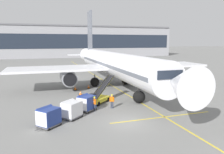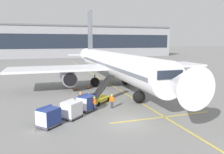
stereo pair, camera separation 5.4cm
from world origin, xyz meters
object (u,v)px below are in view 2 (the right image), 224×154
Objects in this scene: belt_loader at (99,96)px; safety_cone_engine_keepout at (75,88)px; baggage_cart_second at (71,109)px; ground_crew_by_carts at (112,100)px; safety_cone_wingtip at (81,93)px; safety_cone_nose_mark at (89,87)px; parked_airplane at (112,64)px; baggage_cart_lead at (86,102)px; baggage_cart_third at (48,116)px; ground_crew_by_loader at (94,103)px.

belt_loader reaches higher than safety_cone_engine_keepout.
baggage_cart_second reaches higher than ground_crew_by_carts.
safety_cone_nose_mark is at bearing 63.53° from safety_cone_wingtip.
baggage_cart_second is at bearing -122.82° from parked_airplane.
safety_cone_engine_keepout is (-6.87, -0.83, -3.77)m from parked_airplane.
safety_cone_wingtip is at bearing 74.58° from baggage_cart_second.
baggage_cart_second is (-4.40, -5.01, 0.08)m from belt_loader.
safety_cone_wingtip is at bearing 107.00° from ground_crew_by_carts.
belt_loader reaches higher than baggage_cart_lead.
baggage_cart_second and baggage_cart_third have the same top height.
ground_crew_by_carts is at bearing -73.00° from safety_cone_wingtip.
ground_crew_by_loader is at bearing -88.18° from safety_cone_engine_keepout.
parked_airplane is 7.88m from safety_cone_engine_keepout.
baggage_cart_lead is at bearing -95.27° from safety_cone_wingtip.
parked_airplane is 72.64× the size of safety_cone_nose_mark.
parked_airplane reaches higher than baggage_cart_lead.
baggage_cart_third is at bearing -113.93° from safety_cone_wingtip.
baggage_cart_lead is (-2.38, -2.97, 0.08)m from belt_loader.
baggage_cart_lead is 1.00× the size of baggage_cart_second.
belt_loader is at bearing 48.70° from baggage_cart_second.
ground_crew_by_loader is at bearing -99.07° from safety_cone_nose_mark.
belt_loader is at bearing 44.40° from baggage_cart_third.
baggage_cart_second is at bearing -158.74° from ground_crew_by_carts.
baggage_cart_third is 3.88× the size of safety_cone_engine_keepout.
ground_crew_by_carts is at bearing -0.28° from baggage_cart_lead.
baggage_cart_lead is at bearing -92.52° from safety_cone_engine_keepout.
baggage_cart_lead is 3.17m from ground_crew_by_carts.
baggage_cart_second reaches higher than ground_crew_by_loader.
belt_loader is 1.81× the size of baggage_cart_third.
baggage_cart_second reaches higher than safety_cone_engine_keepout.
baggage_cart_third is at bearing -140.16° from baggage_cart_lead.
parked_airplane is at bearing 63.37° from ground_crew_by_loader.
safety_cone_wingtip is (-0.17, 8.34, -0.69)m from ground_crew_by_loader.
belt_loader reaches higher than baggage_cart_second.
belt_loader is at bearing 104.76° from ground_crew_by_carts.
belt_loader is at bearing -93.39° from safety_cone_nose_mark.
safety_cone_engine_keepout is 1.04× the size of safety_cone_nose_mark.
baggage_cart_third is at bearing -145.40° from baggage_cart_second.
baggage_cart_lead is 11.74m from safety_cone_engine_keepout.
belt_loader is 3.67m from ground_crew_by_loader.
safety_cone_nose_mark is (0.56, 9.40, -0.61)m from belt_loader.
ground_crew_by_loader is at bearing -116.63° from parked_airplane.
safety_cone_engine_keepout is at bearing -173.08° from parked_airplane.
parked_airplane is 13.60m from ground_crew_by_carts.
belt_loader is 3.09m from ground_crew_by_carts.
ground_crew_by_carts reaches higher than safety_cone_nose_mark.
safety_cone_wingtip is at bearing 84.73° from baggage_cart_lead.
baggage_cart_third reaches higher than safety_cone_wingtip.
safety_cone_nose_mark is (2.42, 0.67, -0.01)m from safety_cone_engine_keepout.
baggage_cart_second is 3.35m from ground_crew_by_loader.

